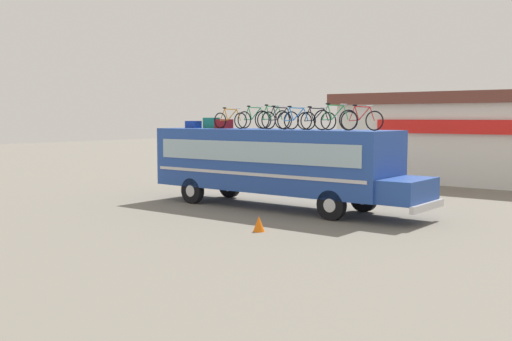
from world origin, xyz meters
name	(u,v)px	position (x,y,z in m)	size (l,w,h in m)	color
ground_plane	(271,207)	(0.00, 0.00, 0.00)	(120.00, 120.00, 0.00)	slate
bus	(276,161)	(0.21, 0.00, 1.80)	(11.45, 2.67, 3.04)	#23479E
luggage_bag_1	(193,124)	(-4.15, -0.01, 3.19)	(0.56, 0.45, 0.30)	#193899
luggage_bag_2	(211,123)	(-3.33, 0.22, 3.26)	(0.67, 0.33, 0.44)	#1E7F66
luggage_bag_3	(224,124)	(-2.55, 0.13, 3.22)	(0.58, 0.55, 0.38)	maroon
rooftop_bicycle_1	(230,120)	(-1.96, -0.15, 3.40)	(1.73, 0.44, 0.86)	black
rooftop_bicycle_2	(254,119)	(-1.18, 0.42, 3.42)	(1.72, 0.44, 0.93)	black
rooftop_bicycle_3	(272,119)	(-0.22, 0.34, 3.44)	(1.71, 0.44, 0.97)	black
rooftop_bicycle_4	(280,119)	(0.52, -0.17, 3.42)	(1.74, 0.44, 0.91)	black
rooftop_bicycle_5	(296,120)	(1.39, -0.34, 3.41)	(1.71, 0.44, 0.88)	black
rooftop_bicycle_6	(316,120)	(2.18, -0.22, 3.40)	(1.66, 0.44, 0.86)	black
rooftop_bicycle_7	(335,119)	(3.03, -0.34, 3.44)	(1.78, 0.44, 0.96)	black
rooftop_bicycle_8	(362,120)	(3.93, -0.08, 3.41)	(1.65, 0.44, 0.91)	black
roadside_building	(470,137)	(2.90, 14.28, 2.45)	(14.15, 6.68, 4.80)	silver
traffic_cone	(259,224)	(2.72, -4.29, 0.24)	(0.36, 0.36, 0.49)	orange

